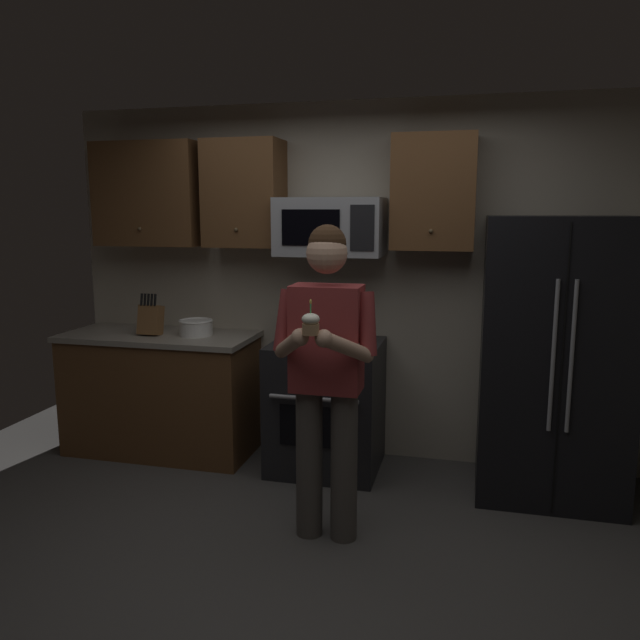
# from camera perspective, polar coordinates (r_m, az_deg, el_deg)

# --- Properties ---
(ground_plane) EXTENTS (6.00, 6.00, 0.00)m
(ground_plane) POSITION_cam_1_polar(r_m,az_deg,el_deg) (3.45, -2.46, -22.11)
(ground_plane) COLOR #474442
(wall_back) EXTENTS (4.40, 0.10, 2.60)m
(wall_back) POSITION_cam_1_polar(r_m,az_deg,el_deg) (4.66, 3.49, 3.37)
(wall_back) COLOR #B7AD99
(wall_back) RESTS_ON ground
(oven_range) EXTENTS (0.76, 0.70, 0.93)m
(oven_range) POSITION_cam_1_polar(r_m,az_deg,el_deg) (4.49, 0.57, -7.82)
(oven_range) COLOR black
(oven_range) RESTS_ON ground
(microwave) EXTENTS (0.74, 0.41, 0.40)m
(microwave) POSITION_cam_1_polar(r_m,az_deg,el_deg) (4.40, 0.96, 8.48)
(microwave) COLOR #9EA0A5
(refrigerator) EXTENTS (0.90, 0.75, 1.80)m
(refrigerator) POSITION_cam_1_polar(r_m,az_deg,el_deg) (4.26, 20.51, -3.34)
(refrigerator) COLOR black
(refrigerator) RESTS_ON ground
(cabinet_row_upper) EXTENTS (2.78, 0.36, 0.76)m
(cabinet_row_upper) POSITION_cam_1_polar(r_m,az_deg,el_deg) (4.61, -6.01, 11.35)
(cabinet_row_upper) COLOR brown
(counter_left) EXTENTS (1.44, 0.66, 0.92)m
(counter_left) POSITION_cam_1_polar(r_m,az_deg,el_deg) (4.96, -14.24, -6.40)
(counter_left) COLOR brown
(counter_left) RESTS_ON ground
(knife_block) EXTENTS (0.16, 0.15, 0.32)m
(knife_block) POSITION_cam_1_polar(r_m,az_deg,el_deg) (4.81, -15.18, 0.06)
(knife_block) COLOR brown
(knife_block) RESTS_ON counter_left
(bowl_large_white) EXTENTS (0.25, 0.25, 0.12)m
(bowl_large_white) POSITION_cam_1_polar(r_m,az_deg,el_deg) (4.72, -11.24, -0.64)
(bowl_large_white) COLOR white
(bowl_large_white) RESTS_ON counter_left
(person) EXTENTS (0.60, 0.48, 1.76)m
(person) POSITION_cam_1_polar(r_m,az_deg,el_deg) (3.41, 0.57, -4.28)
(person) COLOR #4C4742
(person) RESTS_ON ground
(cupcake) EXTENTS (0.09, 0.09, 0.17)m
(cupcake) POSITION_cam_1_polar(r_m,az_deg,el_deg) (3.03, -0.86, -0.33)
(cupcake) COLOR #A87F56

